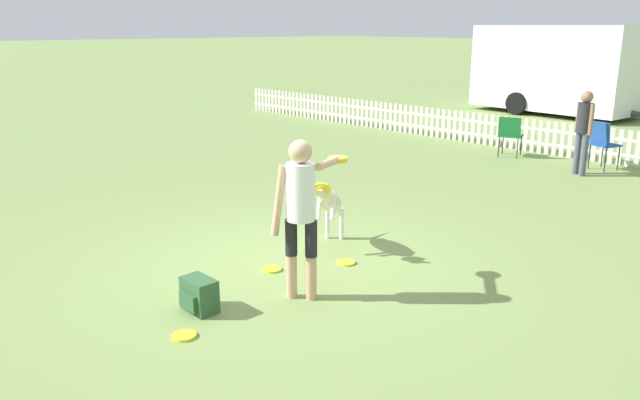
{
  "coord_description": "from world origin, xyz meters",
  "views": [
    {
      "loc": [
        5.04,
        -4.31,
        2.63
      ],
      "look_at": [
        0.22,
        0.27,
        0.76
      ],
      "focal_mm": 35.0,
      "sensor_mm": 36.0,
      "label": 1
    }
  ],
  "objects_px": {
    "backpack_on_grass": "(199,295)",
    "equipment_trailer": "(558,68)",
    "frisbee_midfield": "(346,262)",
    "leaping_dog": "(329,201)",
    "folding_chair_center": "(510,133)",
    "frisbee_near_dog": "(272,269)",
    "handler_person": "(302,201)",
    "spectator_standing": "(584,125)",
    "folding_chair_blue_left": "(603,141)",
    "frisbee_near_handler": "(184,336)"
  },
  "relations": [
    {
      "from": "spectator_standing",
      "to": "equipment_trailer",
      "type": "xyz_separation_m",
      "value": [
        -4.24,
        7.52,
        0.48
      ]
    },
    {
      "from": "leaping_dog",
      "to": "frisbee_near_handler",
      "type": "distance_m",
      "value": 2.68
    },
    {
      "from": "leaping_dog",
      "to": "folding_chair_blue_left",
      "type": "relative_size",
      "value": 1.13
    },
    {
      "from": "handler_person",
      "to": "leaping_dog",
      "type": "relative_size",
      "value": 1.53
    },
    {
      "from": "handler_person",
      "to": "leaping_dog",
      "type": "distance_m",
      "value": 1.5
    },
    {
      "from": "frisbee_near_dog",
      "to": "folding_chair_center",
      "type": "distance_m",
      "value": 7.68
    },
    {
      "from": "leaping_dog",
      "to": "spectator_standing",
      "type": "xyz_separation_m",
      "value": [
        0.35,
        6.04,
        0.32
      ]
    },
    {
      "from": "frisbee_near_handler",
      "to": "frisbee_near_dog",
      "type": "distance_m",
      "value": 1.68
    },
    {
      "from": "leaping_dog",
      "to": "backpack_on_grass",
      "type": "height_order",
      "value": "leaping_dog"
    },
    {
      "from": "spectator_standing",
      "to": "folding_chair_center",
      "type": "bearing_deg",
      "value": 9.2
    },
    {
      "from": "frisbee_near_handler",
      "to": "folding_chair_center",
      "type": "xyz_separation_m",
      "value": [
        -2.13,
        9.07,
        0.49
      ]
    },
    {
      "from": "backpack_on_grass",
      "to": "equipment_trailer",
      "type": "xyz_separation_m",
      "value": [
        -4.29,
        15.68,
        1.23
      ]
    },
    {
      "from": "frisbee_midfield",
      "to": "equipment_trailer",
      "type": "bearing_deg",
      "value": 107.71
    },
    {
      "from": "folding_chair_center",
      "to": "equipment_trailer",
      "type": "relative_size",
      "value": 0.15
    },
    {
      "from": "frisbee_midfield",
      "to": "backpack_on_grass",
      "type": "xyz_separation_m",
      "value": [
        -0.11,
        -1.9,
        0.15
      ]
    },
    {
      "from": "leaping_dog",
      "to": "frisbee_near_dog",
      "type": "distance_m",
      "value": 1.13
    },
    {
      "from": "frisbee_near_dog",
      "to": "backpack_on_grass",
      "type": "distance_m",
      "value": 1.2
    },
    {
      "from": "handler_person",
      "to": "backpack_on_grass",
      "type": "bearing_deg",
      "value": -150.06
    },
    {
      "from": "frisbee_near_dog",
      "to": "frisbee_midfield",
      "type": "xyz_separation_m",
      "value": [
        0.42,
        0.75,
        0.0
      ]
    },
    {
      "from": "handler_person",
      "to": "equipment_trailer",
      "type": "xyz_separation_m",
      "value": [
        -4.73,
        14.74,
        0.39
      ]
    },
    {
      "from": "frisbee_near_dog",
      "to": "folding_chair_center",
      "type": "relative_size",
      "value": 0.25
    },
    {
      "from": "folding_chair_blue_left",
      "to": "frisbee_midfield",
      "type": "bearing_deg",
      "value": 106.87
    },
    {
      "from": "frisbee_near_dog",
      "to": "folding_chair_blue_left",
      "type": "bearing_deg",
      "value": 87.26
    },
    {
      "from": "equipment_trailer",
      "to": "backpack_on_grass",
      "type": "bearing_deg",
      "value": -69.99
    },
    {
      "from": "leaping_dog",
      "to": "folding_chair_center",
      "type": "height_order",
      "value": "leaping_dog"
    },
    {
      "from": "backpack_on_grass",
      "to": "folding_chair_blue_left",
      "type": "distance_m",
      "value": 8.83
    },
    {
      "from": "folding_chair_blue_left",
      "to": "spectator_standing",
      "type": "height_order",
      "value": "spectator_standing"
    },
    {
      "from": "frisbee_midfield",
      "to": "handler_person",
      "type": "bearing_deg",
      "value": -71.0
    },
    {
      "from": "frisbee_near_handler",
      "to": "frisbee_midfield",
      "type": "height_order",
      "value": "same"
    },
    {
      "from": "folding_chair_blue_left",
      "to": "backpack_on_grass",
      "type": "bearing_deg",
      "value": 106.08
    },
    {
      "from": "handler_person",
      "to": "spectator_standing",
      "type": "bearing_deg",
      "value": 58.95
    },
    {
      "from": "folding_chair_blue_left",
      "to": "equipment_trailer",
      "type": "xyz_separation_m",
      "value": [
        -4.34,
        6.86,
        0.83
      ]
    },
    {
      "from": "frisbee_near_handler",
      "to": "folding_chair_center",
      "type": "height_order",
      "value": "folding_chair_center"
    },
    {
      "from": "folding_chair_center",
      "to": "spectator_standing",
      "type": "bearing_deg",
      "value": 145.02
    },
    {
      "from": "handler_person",
      "to": "equipment_trailer",
      "type": "height_order",
      "value": "equipment_trailer"
    },
    {
      "from": "leaping_dog",
      "to": "backpack_on_grass",
      "type": "bearing_deg",
      "value": 65.66
    },
    {
      "from": "frisbee_near_dog",
      "to": "equipment_trailer",
      "type": "xyz_separation_m",
      "value": [
        -3.97,
        14.53,
        1.38
      ]
    },
    {
      "from": "folding_chair_blue_left",
      "to": "folding_chair_center",
      "type": "distance_m",
      "value": 1.83
    },
    {
      "from": "leaping_dog",
      "to": "equipment_trailer",
      "type": "height_order",
      "value": "equipment_trailer"
    },
    {
      "from": "backpack_on_grass",
      "to": "folding_chair_center",
      "type": "distance_m",
      "value": 8.87
    },
    {
      "from": "frisbee_midfield",
      "to": "equipment_trailer",
      "type": "relative_size",
      "value": 0.04
    },
    {
      "from": "backpack_on_grass",
      "to": "folding_chair_blue_left",
      "type": "xyz_separation_m",
      "value": [
        0.05,
        8.82,
        0.4
      ]
    },
    {
      "from": "leaping_dog",
      "to": "folding_chair_center",
      "type": "xyz_separation_m",
      "value": [
        -1.38,
        6.56,
        -0.09
      ]
    },
    {
      "from": "leaping_dog",
      "to": "equipment_trailer",
      "type": "xyz_separation_m",
      "value": [
        -3.9,
        13.56,
        0.8
      ]
    },
    {
      "from": "frisbee_midfield",
      "to": "backpack_on_grass",
      "type": "distance_m",
      "value": 1.91
    },
    {
      "from": "handler_person",
      "to": "frisbee_near_dog",
      "type": "relative_size",
      "value": 7.59
    },
    {
      "from": "frisbee_midfield",
      "to": "equipment_trailer",
      "type": "height_order",
      "value": "equipment_trailer"
    },
    {
      "from": "leaping_dog",
      "to": "frisbee_near_handler",
      "type": "xyz_separation_m",
      "value": [
        0.75,
        -2.5,
        -0.58
      ]
    },
    {
      "from": "leaping_dog",
      "to": "frisbee_near_handler",
      "type": "relative_size",
      "value": 4.95
    },
    {
      "from": "frisbee_near_handler",
      "to": "folding_chair_center",
      "type": "distance_m",
      "value": 9.33
    }
  ]
}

